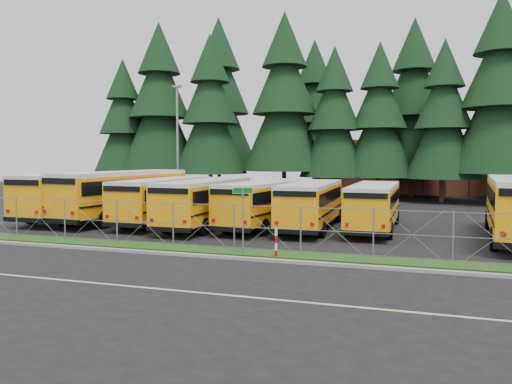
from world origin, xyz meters
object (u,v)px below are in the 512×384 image
(bus_6, at_px, (374,207))
(light_standard, at_px, (178,140))
(bus_5, at_px, (312,206))
(striped_bollard, at_px, (276,243))
(street_sign, at_px, (243,206))
(bus_2, at_px, (167,201))
(bus_4, at_px, (268,204))
(bus_3, at_px, (208,203))
(bus_0, at_px, (85,196))
(bus_1, at_px, (127,196))

(bus_6, distance_m, light_standard, 20.71)
(bus_5, height_order, bus_6, bus_5)
(bus_5, xyz_separation_m, light_standard, (-13.99, 10.96, 4.18))
(bus_5, height_order, striped_bollard, bus_5)
(bus_5, relative_size, street_sign, 3.59)
(bus_2, distance_m, bus_4, 6.40)
(bus_3, xyz_separation_m, striped_bollard, (6.17, -7.31, -0.78))
(bus_2, bearing_deg, bus_4, 2.16)
(bus_5, distance_m, bus_6, 3.43)
(bus_5, bearing_deg, bus_3, -170.66)
(bus_5, height_order, light_standard, light_standard)
(bus_0, bearing_deg, bus_2, -1.12)
(bus_2, height_order, striped_bollard, bus_2)
(bus_3, height_order, bus_6, bus_3)
(bus_4, bearing_deg, light_standard, 142.84)
(bus_0, relative_size, street_sign, 4.12)
(bus_0, height_order, bus_4, bus_0)
(bus_2, xyz_separation_m, bus_3, (3.05, -0.70, 0.00))
(bus_5, bearing_deg, bus_6, 7.51)
(bus_5, bearing_deg, bus_2, -178.66)
(bus_0, height_order, bus_6, bus_0)
(bus_4, xyz_separation_m, street_sign, (1.33, -8.01, 0.69))
(bus_2, xyz_separation_m, light_standard, (-5.03, 11.36, 4.12))
(bus_5, bearing_deg, bus_0, 179.42)
(street_sign, height_order, light_standard, light_standard)
(bus_4, xyz_separation_m, striped_bollard, (2.83, -8.22, -0.74))
(bus_0, bearing_deg, bus_4, 0.94)
(bus_0, relative_size, bus_2, 1.10)
(bus_0, distance_m, striped_bollard, 17.48)
(bus_2, xyz_separation_m, bus_5, (8.96, 0.40, -0.05))
(light_standard, bearing_deg, street_sign, -56.34)
(bus_3, xyz_separation_m, light_standard, (-8.08, 12.06, 4.12))
(bus_5, bearing_deg, bus_1, 178.67)
(bus_2, xyz_separation_m, striped_bollard, (9.22, -8.01, -0.78))
(light_standard, bearing_deg, bus_2, -66.10)
(bus_2, height_order, street_sign, street_sign)
(bus_3, xyz_separation_m, bus_5, (5.91, 1.10, -0.06))
(bus_4, bearing_deg, street_sign, -73.40)
(bus_6, bearing_deg, street_sign, -117.28)
(bus_1, distance_m, bus_2, 3.14)
(bus_0, distance_m, bus_4, 12.56)
(bus_1, height_order, bus_4, bus_1)
(bus_2, distance_m, bus_5, 8.97)
(bus_1, distance_m, bus_3, 6.26)
(striped_bollard, bearing_deg, bus_2, 139.02)
(bus_0, distance_m, bus_2, 6.17)
(bus_0, xyz_separation_m, bus_1, (3.06, 0.19, 0.07))
(bus_0, relative_size, light_standard, 1.14)
(street_sign, bearing_deg, bus_6, 62.09)
(bus_3, bearing_deg, bus_0, 174.38)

